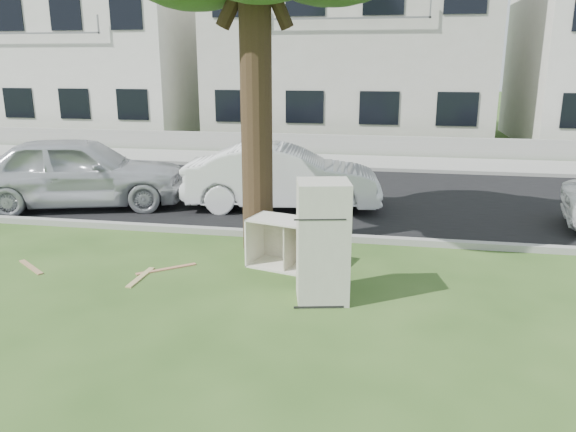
% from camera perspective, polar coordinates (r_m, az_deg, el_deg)
% --- Properties ---
extents(ground, '(120.00, 120.00, 0.00)m').
position_cam_1_polar(ground, '(8.41, -3.19, -7.21)').
color(ground, '#2C4C1B').
extents(road, '(120.00, 7.00, 0.01)m').
position_cam_1_polar(road, '(14.04, 2.53, 2.11)').
color(road, black).
rests_on(road, ground).
extents(kerb_near, '(120.00, 0.18, 0.12)m').
position_cam_1_polar(kerb_near, '(10.66, -0.12, -2.23)').
color(kerb_near, gray).
rests_on(kerb_near, ground).
extents(kerb_far, '(120.00, 0.18, 0.12)m').
position_cam_1_polar(kerb_far, '(17.49, 4.15, 4.72)').
color(kerb_far, gray).
rests_on(kerb_far, ground).
extents(sidewalk, '(120.00, 2.80, 0.01)m').
position_cam_1_polar(sidewalk, '(18.91, 4.64, 5.53)').
color(sidewalk, gray).
rests_on(sidewalk, ground).
extents(low_wall, '(120.00, 0.15, 0.70)m').
position_cam_1_polar(low_wall, '(20.43, 5.13, 7.24)').
color(low_wall, gray).
rests_on(low_wall, ground).
extents(townhouse_left, '(10.20, 8.16, 7.04)m').
position_cam_1_polar(townhouse_left, '(28.62, -19.25, 15.17)').
color(townhouse_left, silver).
rests_on(townhouse_left, ground).
extents(townhouse_center, '(11.22, 8.16, 7.44)m').
position_cam_1_polar(townhouse_center, '(25.11, 6.43, 16.44)').
color(townhouse_center, beige).
rests_on(townhouse_center, ground).
extents(fridge, '(0.82, 0.78, 1.69)m').
position_cam_1_polar(fridge, '(7.72, 3.55, -2.62)').
color(fridge, silver).
rests_on(fridge, ground).
extents(cabinet, '(1.17, 0.89, 0.80)m').
position_cam_1_polar(cabinet, '(9.09, -0.62, -2.73)').
color(cabinet, white).
rests_on(cabinet, ground).
extents(plank_a, '(0.81, 0.69, 0.02)m').
position_cam_1_polar(plank_a, '(9.28, -12.24, -5.28)').
color(plank_a, '#AD7554').
rests_on(plank_a, ground).
extents(plank_b, '(0.74, 0.58, 0.02)m').
position_cam_1_polar(plank_b, '(10.05, -24.65, -4.74)').
color(plank_b, '#9C7851').
rests_on(plank_b, ground).
extents(plank_c, '(0.11, 0.83, 0.02)m').
position_cam_1_polar(plank_c, '(9.02, -14.75, -6.04)').
color(plank_c, tan).
rests_on(plank_c, ground).
extents(car_center, '(4.53, 2.06, 1.44)m').
position_cam_1_polar(car_center, '(12.67, -0.57, 3.98)').
color(car_center, white).
rests_on(car_center, ground).
extents(car_left, '(5.15, 3.23, 1.63)m').
position_cam_1_polar(car_left, '(13.68, -20.51, 4.27)').
color(car_left, '#B4B6BC').
rests_on(car_left, ground).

